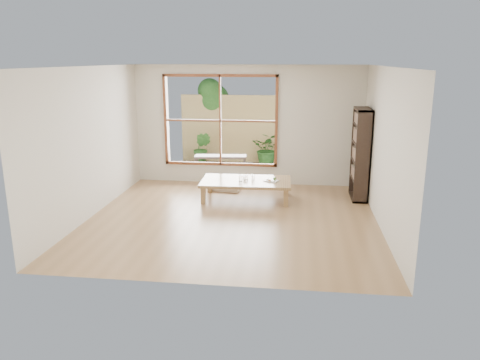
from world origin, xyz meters
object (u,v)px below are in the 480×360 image
at_px(low_table, 246,182).
at_px(garden_bench, 221,158).
at_px(food_tray, 272,180).
at_px(bookshelf, 360,154).

height_order(low_table, garden_bench, garden_bench).
xyz_separation_m(food_tray, garden_bench, (-1.38, 2.17, -0.04)).
relative_size(low_table, food_tray, 5.99).
relative_size(bookshelf, food_tray, 6.01).
bearing_deg(food_tray, garden_bench, 144.23).
xyz_separation_m(bookshelf, food_tray, (-1.72, -0.36, -0.49)).
bearing_deg(low_table, bookshelf, 7.20).
distance_m(bookshelf, garden_bench, 3.63).
height_order(low_table, food_tray, food_tray).
height_order(bookshelf, garden_bench, bookshelf).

